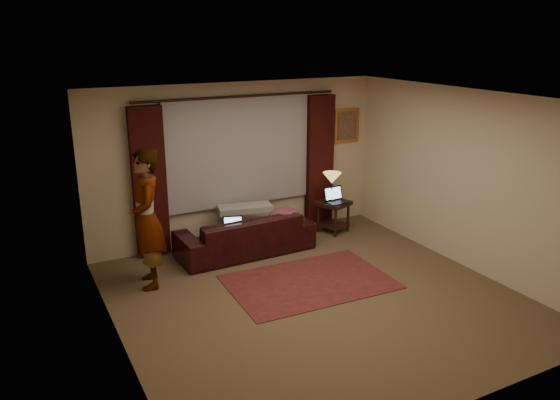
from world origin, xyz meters
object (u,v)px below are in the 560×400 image
object	(u,v)px
sofa	(245,227)
laptop_table	(337,196)
laptop_sofa	(233,226)
person	(147,219)
end_table	(333,217)
tiffany_lamp	(332,187)

from	to	relation	value
sofa	laptop_table	size ratio (longest dim) A/B	5.48
laptop_sofa	person	world-z (taller)	person
end_table	laptop_table	bearing A→B (deg)	-84.79
laptop_sofa	laptop_table	xyz separation A→B (m)	(2.01, 0.21, 0.14)
sofa	end_table	world-z (taller)	sofa
tiffany_lamp	person	world-z (taller)	person
sofa	tiffany_lamp	bearing A→B (deg)	-174.94
tiffany_lamp	person	bearing A→B (deg)	-169.19
tiffany_lamp	end_table	bearing A→B (deg)	-67.12
sofa	laptop_sofa	world-z (taller)	sofa
end_table	sofa	bearing A→B (deg)	-175.01
sofa	laptop_sofa	size ratio (longest dim) A/B	6.52
laptop_sofa	end_table	size ratio (longest dim) A/B	0.59
person	tiffany_lamp	bearing A→B (deg)	109.86
laptop_table	person	distance (m)	3.42
sofa	end_table	xyz separation A→B (m)	(1.74, 0.15, -0.15)
sofa	laptop_sofa	bearing A→B (deg)	29.15
sofa	person	world-z (taller)	person
end_table	tiffany_lamp	bearing A→B (deg)	112.88
person	laptop_sofa	bearing A→B (deg)	111.01
laptop_table	end_table	bearing A→B (deg)	92.18
sofa	laptop_table	bearing A→B (deg)	-179.70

